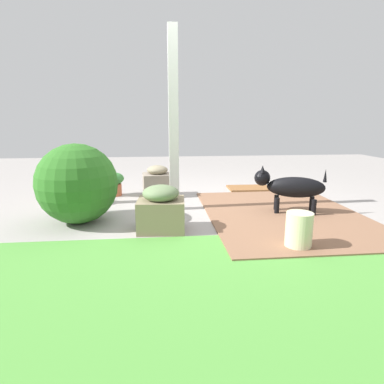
{
  "coord_description": "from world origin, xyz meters",
  "views": [
    {
      "loc": [
        0.59,
        3.94,
        1.11
      ],
      "look_at": [
        0.2,
        0.17,
        0.26
      ],
      "focal_mm": 30.1,
      "sensor_mm": 36.0,
      "label": 1
    }
  ],
  "objects": [
    {
      "name": "doormat",
      "position": [
        -0.87,
        -1.08,
        0.01
      ],
      "size": [
        0.69,
        0.46,
        0.03
      ],
      "primitive_type": "cube",
      "rotation": [
        0.0,
        0.0,
        -0.02
      ],
      "color": "brown",
      "rests_on": "ground"
    },
    {
      "name": "ground_plane",
      "position": [
        0.0,
        0.0,
        0.0
      ],
      "size": [
        12.0,
        12.0,
        0.0
      ],
      "primitive_type": "plane",
      "color": "#9B9591"
    },
    {
      "name": "terracotta_pot_tall",
      "position": [
        1.49,
        -0.41,
        0.24
      ],
      "size": [
        0.27,
        0.27,
        0.65
      ],
      "color": "#A2543C",
      "rests_on": "ground"
    },
    {
      "name": "stone_planter_nearest",
      "position": [
        0.62,
        -0.75,
        0.21
      ],
      "size": [
        0.46,
        0.42,
        0.46
      ],
      "color": "gray",
      "rests_on": "ground"
    },
    {
      "name": "terracotta_pot_spiky",
      "position": [
        1.87,
        -0.77,
        0.33
      ],
      "size": [
        0.24,
        0.24,
        0.69
      ],
      "color": "#B05937",
      "rests_on": "ground"
    },
    {
      "name": "round_shrub",
      "position": [
        1.47,
        0.43,
        0.43
      ],
      "size": [
        0.87,
        0.87,
        0.87
      ],
      "primitive_type": "sphere",
      "color": "#2C6821",
      "rests_on": "ground"
    },
    {
      "name": "stone_planter_far",
      "position": [
        0.58,
        0.78,
        0.22
      ],
      "size": [
        0.49,
        0.43,
        0.47
      ],
      "color": "#88795B",
      "rests_on": "ground"
    },
    {
      "name": "ceramic_urn",
      "position": [
        -0.62,
        1.37,
        0.16
      ],
      "size": [
        0.23,
        0.23,
        0.32
      ],
      "primitive_type": "cylinder",
      "color": "beige",
      "rests_on": "ground"
    },
    {
      "name": "lawn_patch",
      "position": [
        0.6,
        2.4,
        0.0
      ],
      "size": [
        5.2,
        2.8,
        0.01
      ],
      "primitive_type": "cube",
      "color": "#50973C",
      "rests_on": "ground"
    },
    {
      "name": "brick_path",
      "position": [
        -0.87,
        0.4,
        0.01
      ],
      "size": [
        1.8,
        2.4,
        0.02
      ],
      "primitive_type": "cube",
      "color": "#845D44",
      "rests_on": "ground"
    },
    {
      "name": "porch_pillar",
      "position": [
        0.41,
        0.0,
        1.08
      ],
      "size": [
        0.12,
        0.12,
        2.17
      ],
      "primitive_type": "cube",
      "color": "white",
      "rests_on": "ground"
    },
    {
      "name": "terracotta_pot_broad",
      "position": [
        1.26,
        -0.84,
        0.2
      ],
      "size": [
        0.3,
        0.3,
        0.35
      ],
      "color": "#AB5637",
      "rests_on": "ground"
    },
    {
      "name": "dog",
      "position": [
        -0.96,
        0.33,
        0.33
      ],
      "size": [
        0.83,
        0.42,
        0.57
      ],
      "color": "black",
      "rests_on": "ground"
    }
  ]
}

